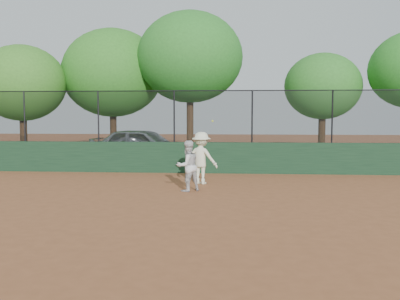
# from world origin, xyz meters

# --- Properties ---
(ground) EXTENTS (80.00, 80.00, 0.00)m
(ground) POSITION_xyz_m (0.00, 0.00, 0.00)
(ground) COLOR brown
(ground) RESTS_ON ground
(back_wall) EXTENTS (26.00, 0.20, 1.20)m
(back_wall) POSITION_xyz_m (0.00, 6.00, 0.60)
(back_wall) COLOR #1B3B22
(back_wall) RESTS_ON ground
(grass_strip) EXTENTS (36.00, 12.00, 0.01)m
(grass_strip) POSITION_xyz_m (0.00, 12.00, 0.00)
(grass_strip) COLOR #38581B
(grass_strip) RESTS_ON ground
(parked_car) EXTENTS (5.22, 2.99, 1.67)m
(parked_car) POSITION_xyz_m (-2.24, 8.54, 0.84)
(parked_car) COLOR #ABB1B5
(parked_car) RESTS_ON ground
(player_second) EXTENTS (0.93, 0.89, 1.51)m
(player_second) POSITION_xyz_m (0.46, 1.85, 0.75)
(player_second) COLOR silver
(player_second) RESTS_ON ground
(player_main) EXTENTS (1.25, 0.98, 2.10)m
(player_main) POSITION_xyz_m (0.76, 3.29, 0.85)
(player_main) COLOR silver
(player_main) RESTS_ON ground
(fence_assembly) EXTENTS (26.00, 0.06, 2.00)m
(fence_assembly) POSITION_xyz_m (-0.03, 6.00, 2.24)
(fence_assembly) COLOR black
(fence_assembly) RESTS_ON back_wall
(tree_0) EXTENTS (4.46, 4.05, 5.79)m
(tree_0) POSITION_xyz_m (-8.95, 10.87, 3.85)
(tree_0) COLOR #432A18
(tree_0) RESTS_ON ground
(tree_1) EXTENTS (5.50, 5.00, 6.89)m
(tree_1) POSITION_xyz_m (-4.78, 12.76, 4.51)
(tree_1) COLOR #3F2816
(tree_1) RESTS_ON ground
(tree_2) EXTENTS (5.36, 4.87, 7.49)m
(tree_2) POSITION_xyz_m (-0.45, 11.66, 5.17)
(tree_2) COLOR #442C18
(tree_2) RESTS_ON ground
(tree_3) EXTENTS (3.88, 3.53, 5.37)m
(tree_3) POSITION_xyz_m (6.27, 11.99, 3.68)
(tree_3) COLOR #392413
(tree_3) RESTS_ON ground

